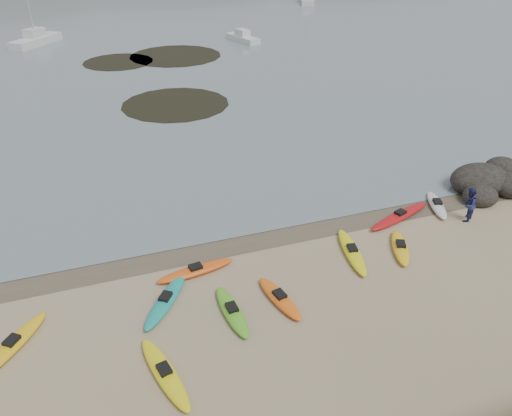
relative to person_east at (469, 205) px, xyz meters
name	(u,v)px	position (x,y,z in m)	size (l,w,h in m)	color
ground	(256,234)	(-10.66, 2.34, -0.93)	(600.00, 600.00, 0.00)	tan
wet_sand	(258,237)	(-10.66, 2.04, -0.93)	(60.00, 60.00, 0.00)	brown
kayaks	(277,275)	(-10.93, -1.22, -0.76)	(23.14, 9.93, 0.34)	yellow
person_east	(469,205)	(0.00, 0.00, 0.00)	(0.90, 0.70, 1.86)	navy
rock_cluster	(490,185)	(3.62, 2.37, -0.70)	(5.24, 3.84, 1.75)	black
kelp_mats	(161,71)	(-9.85, 33.58, -0.90)	(15.07, 25.76, 0.04)	black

